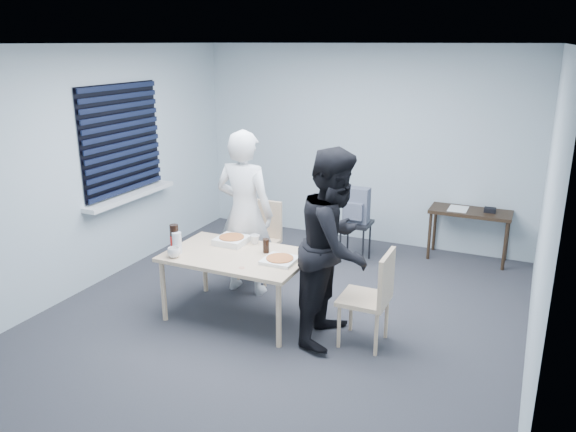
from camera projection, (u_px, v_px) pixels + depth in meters
The scene contains 19 objects.
room at pixel (125, 149), 6.43m from camera, with size 5.00×5.00×5.00m.
dining_table at pixel (237, 260), 5.42m from camera, with size 1.36×0.86×0.66m.
chair_far at pixel (261, 234), 6.41m from camera, with size 0.42×0.42×0.89m.
chair_right at pixel (374, 292), 4.92m from camera, with size 0.42×0.42×0.89m.
person_white at pixel (245, 213), 5.93m from camera, with size 0.65×0.42×1.77m, color silver.
person_black at pixel (335, 246), 4.97m from camera, with size 0.86×0.47×1.77m, color black.
side_table at pixel (470, 216), 6.88m from camera, with size 0.97×0.43×0.64m.
stool at pixel (356, 230), 6.89m from camera, with size 0.37×0.37×0.51m.
backpack at pixel (356, 206), 6.78m from camera, with size 0.31×0.22×0.43m.
pizza_box_a at pixel (232, 240), 5.68m from camera, with size 0.30×0.30×0.07m.
pizza_box_b at pixel (280, 260), 5.21m from camera, with size 0.30×0.30×0.04m.
mug_a at pixel (174, 252), 5.31m from camera, with size 0.12×0.12×0.10m, color white.
mug_b at pixel (255, 239), 5.67m from camera, with size 0.10×0.10×0.09m, color white.
cola_glass at pixel (266, 246), 5.42m from camera, with size 0.06×0.06×0.14m, color black.
soda_bottle at pixel (175, 239), 5.42m from camera, with size 0.09×0.09×0.28m.
plastic_cups at pixel (177, 243), 5.39m from camera, with size 0.09×0.09×0.21m, color silver.
rubber_band at pixel (242, 268), 5.07m from camera, with size 0.05×0.05×0.00m, color red.
papers at pixel (458, 209), 6.91m from camera, with size 0.22×0.31×0.01m, color white.
black_box at pixel (490, 210), 6.77m from camera, with size 0.13×0.10×0.06m, color black.
Camera 1 is at (2.14, -4.63, 2.62)m, focal length 35.00 mm.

